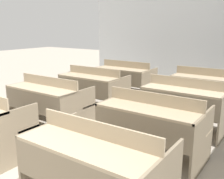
{
  "coord_description": "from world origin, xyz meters",
  "views": [
    {
      "loc": [
        2.2,
        -0.41,
        1.69
      ],
      "look_at": [
        0.05,
        2.7,
        0.77
      ],
      "focal_mm": 42.0,
      "sensor_mm": 36.0,
      "label": 1
    }
  ],
  "objects_px": {
    "bench_third_right": "(185,102)",
    "bench_front_right": "(96,164)",
    "bench_third_left": "(93,87)",
    "bench_back_left": "(125,78)",
    "bench_second_right": "(152,124)",
    "bench_second_left": "(49,100)",
    "bench_back_right": "(206,88)"
  },
  "relations": [
    {
      "from": "bench_front_right",
      "to": "bench_back_left",
      "type": "relative_size",
      "value": 1.0
    },
    {
      "from": "bench_front_right",
      "to": "bench_second_right",
      "type": "bearing_deg",
      "value": 91.37
    },
    {
      "from": "bench_front_right",
      "to": "bench_back_right",
      "type": "height_order",
      "value": "same"
    },
    {
      "from": "bench_second_left",
      "to": "bench_third_left",
      "type": "bearing_deg",
      "value": 91.6
    },
    {
      "from": "bench_third_left",
      "to": "bench_third_right",
      "type": "distance_m",
      "value": 1.94
    },
    {
      "from": "bench_second_right",
      "to": "bench_third_right",
      "type": "distance_m",
      "value": 1.18
    },
    {
      "from": "bench_third_right",
      "to": "bench_back_left",
      "type": "xyz_separation_m",
      "value": [
        -1.91,
        1.24,
        0.0
      ]
    },
    {
      "from": "bench_front_right",
      "to": "bench_third_right",
      "type": "xyz_separation_m",
      "value": [
        -0.03,
        2.38,
        0.0
      ]
    },
    {
      "from": "bench_front_right",
      "to": "bench_third_left",
      "type": "relative_size",
      "value": 1.0
    },
    {
      "from": "bench_second_left",
      "to": "bench_back_left",
      "type": "distance_m",
      "value": 2.43
    },
    {
      "from": "bench_front_right",
      "to": "bench_third_left",
      "type": "bearing_deg",
      "value": 129.11
    },
    {
      "from": "bench_front_right",
      "to": "bench_second_right",
      "type": "relative_size",
      "value": 1.0
    },
    {
      "from": "bench_front_right",
      "to": "bench_back_right",
      "type": "bearing_deg",
      "value": 90.41
    },
    {
      "from": "bench_third_left",
      "to": "bench_third_right",
      "type": "bearing_deg",
      "value": -0.99
    },
    {
      "from": "bench_front_right",
      "to": "bench_second_left",
      "type": "xyz_separation_m",
      "value": [
        -1.93,
        1.19,
        0.0
      ]
    },
    {
      "from": "bench_third_left",
      "to": "bench_second_left",
      "type": "bearing_deg",
      "value": -88.4
    },
    {
      "from": "bench_second_left",
      "to": "bench_third_right",
      "type": "xyz_separation_m",
      "value": [
        1.9,
        1.19,
        0.0
      ]
    },
    {
      "from": "bench_third_right",
      "to": "bench_second_right",
      "type": "bearing_deg",
      "value": -90.03
    },
    {
      "from": "bench_second_right",
      "to": "bench_back_left",
      "type": "relative_size",
      "value": 1.0
    },
    {
      "from": "bench_front_right",
      "to": "bench_second_left",
      "type": "relative_size",
      "value": 1.0
    },
    {
      "from": "bench_back_left",
      "to": "bench_back_right",
      "type": "height_order",
      "value": "same"
    },
    {
      "from": "bench_third_right",
      "to": "bench_front_right",
      "type": "bearing_deg",
      "value": -89.32
    },
    {
      "from": "bench_third_right",
      "to": "bench_third_left",
      "type": "bearing_deg",
      "value": 179.01
    },
    {
      "from": "bench_third_left",
      "to": "bench_back_left",
      "type": "distance_m",
      "value": 1.21
    },
    {
      "from": "bench_front_right",
      "to": "bench_back_left",
      "type": "distance_m",
      "value": 4.11
    },
    {
      "from": "bench_second_left",
      "to": "bench_back_left",
      "type": "bearing_deg",
      "value": 90.28
    },
    {
      "from": "bench_front_right",
      "to": "bench_back_left",
      "type": "bearing_deg",
      "value": 118.2
    },
    {
      "from": "bench_back_left",
      "to": "bench_third_left",
      "type": "bearing_deg",
      "value": -91.06
    },
    {
      "from": "bench_third_left",
      "to": "bench_back_right",
      "type": "distance_m",
      "value": 2.28
    },
    {
      "from": "bench_second_left",
      "to": "bench_back_right",
      "type": "bearing_deg",
      "value": 51.9
    },
    {
      "from": "bench_third_left",
      "to": "bench_back_right",
      "type": "height_order",
      "value": "same"
    },
    {
      "from": "bench_third_left",
      "to": "bench_third_right",
      "type": "height_order",
      "value": "same"
    }
  ]
}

